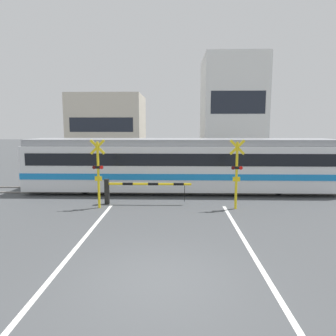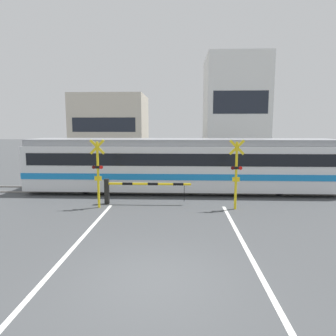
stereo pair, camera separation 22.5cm
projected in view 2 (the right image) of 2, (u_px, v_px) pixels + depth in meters
The scene contains 13 objects.
ground_plane at pixel (154, 281), 7.11m from camera, with size 160.00×160.00×0.00m, color #444749.
rail_track_near at pixel (169, 193), 16.31m from camera, with size 50.00×0.10×0.08m.
rail_track_far at pixel (170, 188), 17.73m from camera, with size 50.00×0.10×0.08m.
road_stripe_left at pixel (67, 254), 8.61m from camera, with size 0.14×10.81×0.01m.
road_stripe_right at pixel (251, 257), 8.39m from camera, with size 0.14×10.81×0.01m.
commuter_train at pixel (181, 164), 16.78m from camera, with size 16.96×2.95×2.97m.
crossing_barrier_near at pixel (128, 188), 14.11m from camera, with size 4.09×0.20×1.20m.
crossing_barrier_far at pixel (199, 170), 19.93m from camera, with size 4.09×0.20×1.20m.
crossing_signal_left at pixel (98, 170), 13.36m from camera, with size 0.68×0.15×3.10m.
crossing_signal_right at pixel (236, 171), 13.10m from camera, with size 0.68×0.15×3.10m.
pedestrian at pixel (173, 163), 21.91m from camera, with size 0.38×0.22×1.72m.
building_left_of_street at pixel (111, 128), 32.61m from camera, with size 7.46×6.50×6.99m.
building_right_of_street at pixel (234, 110), 31.79m from camera, with size 6.22×6.50×10.85m.
Camera 2 is at (0.63, -6.65, 3.64)m, focal length 32.00 mm.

